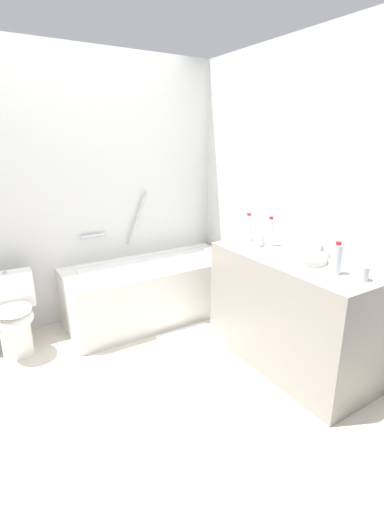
{
  "coord_description": "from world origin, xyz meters",
  "views": [
    {
      "loc": [
        -0.73,
        -2.08,
        1.69
      ],
      "look_at": [
        0.67,
        0.19,
        0.84
      ],
      "focal_mm": 25.47,
      "sensor_mm": 36.0,
      "label": 1
    }
  ],
  "objects_px": {
    "water_bottle_2": "(337,259)",
    "toilet": "(13,314)",
    "sink_basin": "(302,257)",
    "drinking_glass_2": "(260,238)",
    "sink_faucet": "(321,251)",
    "water_bottle_1": "(249,227)",
    "drinking_glass_0": "(257,241)",
    "bath_mat": "(193,339)",
    "drinking_glass_1": "(363,273)",
    "bathtub": "(153,288)",
    "soap_dish": "(274,249)",
    "water_bottle_0": "(270,232)"
  },
  "relations": [
    {
      "from": "water_bottle_2",
      "to": "toilet",
      "type": "bearing_deg",
      "value": 136.82
    },
    {
      "from": "sink_basin",
      "to": "drinking_glass_2",
      "type": "xyz_separation_m",
      "value": [
        0.05,
        0.49,
        0.02
      ]
    },
    {
      "from": "sink_faucet",
      "to": "water_bottle_1",
      "type": "bearing_deg",
      "value": 104.64
    },
    {
      "from": "drinking_glass_0",
      "to": "bath_mat",
      "type": "bearing_deg",
      "value": 145.86
    },
    {
      "from": "sink_basin",
      "to": "water_bottle_1",
      "type": "relative_size",
      "value": 1.46
    },
    {
      "from": "sink_faucet",
      "to": "drinking_glass_1",
      "type": "distance_m",
      "value": 0.49
    },
    {
      "from": "bathtub",
      "to": "drinking_glass_2",
      "type": "xyz_separation_m",
      "value": [
        0.59,
        -0.84,
        0.62
      ]
    },
    {
      "from": "sink_basin",
      "to": "bath_mat",
      "type": "xyz_separation_m",
      "value": [
        -0.46,
        0.73,
        -0.89
      ]
    },
    {
      "from": "water_bottle_2",
      "to": "soap_dish",
      "type": "relative_size",
      "value": 2.37
    },
    {
      "from": "bathtub",
      "to": "sink_basin",
      "type": "bearing_deg",
      "value": -68.14
    },
    {
      "from": "bathtub",
      "to": "soap_dish",
      "type": "bearing_deg",
      "value": -62.75
    },
    {
      "from": "bathtub",
      "to": "sink_basin",
      "type": "height_order",
      "value": "bathtub"
    },
    {
      "from": "drinking_glass_0",
      "to": "water_bottle_2",
      "type": "bearing_deg",
      "value": -89.76
    },
    {
      "from": "water_bottle_2",
      "to": "drinking_glass_1",
      "type": "distance_m",
      "value": 0.17
    },
    {
      "from": "bath_mat",
      "to": "bathtub",
      "type": "bearing_deg",
      "value": 97.47
    },
    {
      "from": "sink_basin",
      "to": "drinking_glass_2",
      "type": "bearing_deg",
      "value": 84.22
    },
    {
      "from": "drinking_glass_2",
      "to": "bath_mat",
      "type": "distance_m",
      "value": 1.07
    },
    {
      "from": "bathtub",
      "to": "water_bottle_2",
      "type": "relative_size",
      "value": 7.78
    },
    {
      "from": "water_bottle_1",
      "to": "drinking_glass_1",
      "type": "distance_m",
      "value": 1.09
    },
    {
      "from": "water_bottle_0",
      "to": "bath_mat",
      "type": "height_order",
      "value": "water_bottle_0"
    },
    {
      "from": "water_bottle_2",
      "to": "soap_dish",
      "type": "height_order",
      "value": "water_bottle_2"
    },
    {
      "from": "water_bottle_2",
      "to": "bath_mat",
      "type": "relative_size",
      "value": 0.4
    },
    {
      "from": "toilet",
      "to": "bath_mat",
      "type": "relative_size",
      "value": 1.25
    },
    {
      "from": "drinking_glass_0",
      "to": "soap_dish",
      "type": "relative_size",
      "value": 1.0
    },
    {
      "from": "drinking_glass_2",
      "to": "soap_dish",
      "type": "height_order",
      "value": "drinking_glass_2"
    },
    {
      "from": "sink_basin",
      "to": "bath_mat",
      "type": "height_order",
      "value": "sink_basin"
    },
    {
      "from": "water_bottle_1",
      "to": "sink_basin",
      "type": "bearing_deg",
      "value": -93.29
    },
    {
      "from": "bathtub",
      "to": "water_bottle_2",
      "type": "xyz_separation_m",
      "value": [
        0.51,
        -1.63,
        0.67
      ]
    },
    {
      "from": "toilet",
      "to": "bathtub",
      "type": "bearing_deg",
      "value": 89.75
    },
    {
      "from": "drinking_glass_0",
      "to": "drinking_glass_1",
      "type": "height_order",
      "value": "drinking_glass_0"
    },
    {
      "from": "sink_basin",
      "to": "water_bottle_1",
      "type": "xyz_separation_m",
      "value": [
        0.04,
        0.63,
        0.09
      ]
    },
    {
      "from": "bathtub",
      "to": "sink_faucet",
      "type": "height_order",
      "value": "bathtub"
    },
    {
      "from": "water_bottle_0",
      "to": "drinking_glass_1",
      "type": "xyz_separation_m",
      "value": [
        -0.04,
        -0.85,
        -0.07
      ]
    },
    {
      "from": "water_bottle_2",
      "to": "bath_mat",
      "type": "xyz_separation_m",
      "value": [
        -0.43,
        1.03,
        -0.96
      ]
    },
    {
      "from": "sink_basin",
      "to": "water_bottle_0",
      "type": "xyz_separation_m",
      "value": [
        0.06,
        0.39,
        0.09
      ]
    },
    {
      "from": "water_bottle_0",
      "to": "drinking_glass_2",
      "type": "bearing_deg",
      "value": 97.99
    },
    {
      "from": "drinking_glass_0",
      "to": "soap_dish",
      "type": "distance_m",
      "value": 0.16
    },
    {
      "from": "bathtub",
      "to": "bath_mat",
      "type": "bearing_deg",
      "value": -82.53
    },
    {
      "from": "water_bottle_0",
      "to": "drinking_glass_1",
      "type": "distance_m",
      "value": 0.85
    },
    {
      "from": "toilet",
      "to": "bath_mat",
      "type": "distance_m",
      "value": 1.51
    },
    {
      "from": "sink_faucet",
      "to": "soap_dish",
      "type": "distance_m",
      "value": 0.35
    },
    {
      "from": "bathtub",
      "to": "toilet",
      "type": "bearing_deg",
      "value": 179.0
    },
    {
      "from": "bathtub",
      "to": "sink_basin",
      "type": "distance_m",
      "value": 1.56
    },
    {
      "from": "bath_mat",
      "to": "water_bottle_2",
      "type": "bearing_deg",
      "value": -67.17
    },
    {
      "from": "toilet",
      "to": "water_bottle_1",
      "type": "bearing_deg",
      "value": 68.95
    },
    {
      "from": "toilet",
      "to": "bath_mat",
      "type": "xyz_separation_m",
      "value": [
        1.33,
        -0.63,
        -0.33
      ]
    },
    {
      "from": "drinking_glass_0",
      "to": "drinking_glass_2",
      "type": "relative_size",
      "value": 1.03
    },
    {
      "from": "bathtub",
      "to": "bath_mat",
      "type": "distance_m",
      "value": 0.68
    },
    {
      "from": "sink_faucet",
      "to": "bathtub",
      "type": "bearing_deg",
      "value": 118.86
    },
    {
      "from": "bathtub",
      "to": "toilet",
      "type": "relative_size",
      "value": 2.5
    }
  ]
}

